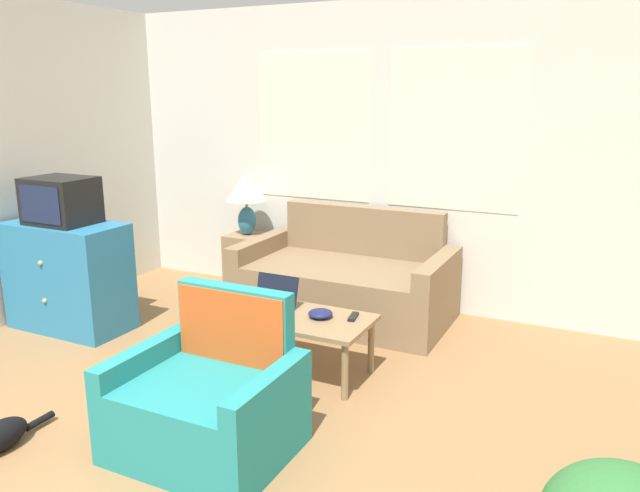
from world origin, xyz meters
TOP-DOWN VIEW (x-y plane):
  - wall_back at (-0.00, 3.50)m, footprint 6.14×0.06m
  - wall_left at (-2.59, 1.74)m, footprint 0.05×4.48m
  - couch at (-0.16, 3.01)m, footprint 1.74×0.95m
  - armchair at (0.01, 0.84)m, footprint 0.89×0.72m
  - tv_dresser at (-2.04, 1.78)m, footprint 0.96×0.51m
  - television at (-2.04, 1.77)m, footprint 0.50×0.40m
  - side_table at (-1.28, 3.22)m, footprint 0.36×0.36m
  - table_lamp at (-1.28, 3.22)m, footprint 0.37×0.37m
  - coffee_table at (-0.07, 1.85)m, footprint 1.10×0.54m
  - laptop at (-0.23, 1.88)m, footprint 0.32×0.26m
  - cup_navy at (-0.43, 2.00)m, footprint 0.08×0.08m
  - snack_bowl at (0.14, 1.88)m, footprint 0.16×0.16m
  - tv_remote at (0.34, 1.97)m, footprint 0.07×0.16m

SIDE VIEW (x-z plane):
  - armchair at x=0.01m, z-range -0.16..0.67m
  - side_table at x=-1.28m, z-range 0.00..0.55m
  - couch at x=-0.16m, z-range -0.16..0.72m
  - coffee_table at x=-0.07m, z-range 0.16..0.56m
  - tv_remote at x=0.34m, z-range 0.41..0.43m
  - tv_dresser at x=-2.04m, z-range 0.00..0.86m
  - snack_bowl at x=0.14m, z-range 0.41..0.46m
  - cup_navy at x=-0.43m, z-range 0.41..0.48m
  - laptop at x=-0.23m, z-range 0.35..0.57m
  - table_lamp at x=-1.28m, z-range 0.65..1.24m
  - television at x=-2.04m, z-range 0.86..1.22m
  - wall_left at x=-2.59m, z-range 0.00..2.60m
  - wall_back at x=0.00m, z-range 0.01..2.61m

